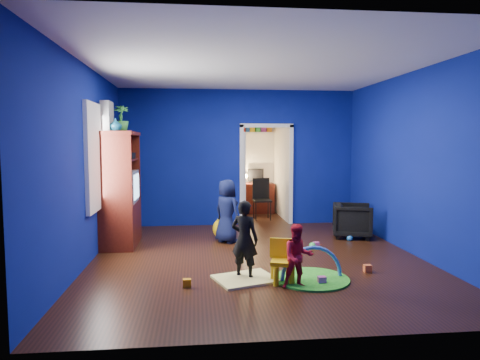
{
  "coord_description": "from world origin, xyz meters",
  "views": [
    {
      "loc": [
        -0.94,
        -6.38,
        1.77
      ],
      "look_at": [
        -0.22,
        0.4,
        1.18
      ],
      "focal_mm": 32.0,
      "sensor_mm": 36.0,
      "label": 1
    }
  ],
  "objects": [
    {
      "name": "floor",
      "position": [
        0.0,
        0.0,
        0.0
      ],
      "size": [
        5.0,
        5.5,
        0.01
      ],
      "primitive_type": "cube",
      "color": "black",
      "rests_on": "ground"
    },
    {
      "name": "ceiling",
      "position": [
        0.0,
        0.0,
        2.9
      ],
      "size": [
        5.0,
        5.5,
        0.01
      ],
      "primitive_type": "cube",
      "color": "white",
      "rests_on": "wall_back"
    },
    {
      "name": "wall_back",
      "position": [
        0.0,
        2.75,
        1.45
      ],
      "size": [
        5.0,
        0.02,
        2.9
      ],
      "primitive_type": "cube",
      "color": "navy",
      "rests_on": "floor"
    },
    {
      "name": "wall_front",
      "position": [
        0.0,
        -2.75,
        1.45
      ],
      "size": [
        5.0,
        0.02,
        2.9
      ],
      "primitive_type": "cube",
      "color": "navy",
      "rests_on": "floor"
    },
    {
      "name": "wall_left",
      "position": [
        -2.5,
        0.0,
        1.45
      ],
      "size": [
        0.02,
        5.5,
        2.9
      ],
      "primitive_type": "cube",
      "color": "navy",
      "rests_on": "floor"
    },
    {
      "name": "wall_right",
      "position": [
        2.5,
        0.0,
        1.45
      ],
      "size": [
        0.02,
        5.5,
        2.9
      ],
      "primitive_type": "cube",
      "color": "navy",
      "rests_on": "floor"
    },
    {
      "name": "alcove",
      "position": [
        0.6,
        3.62,
        1.25
      ],
      "size": [
        1.0,
        1.75,
        2.5
      ],
      "primitive_type": null,
      "color": "silver",
      "rests_on": "floor"
    },
    {
      "name": "armchair",
      "position": [
        1.99,
        1.28,
        0.32
      ],
      "size": [
        0.86,
        0.85,
        0.64
      ],
      "primitive_type": "imported",
      "rotation": [
        0.0,
        0.0,
        1.28
      ],
      "color": "black",
      "rests_on": "floor"
    },
    {
      "name": "child_black",
      "position": [
        -0.3,
        -0.92,
        0.51
      ],
      "size": [
        0.45,
        0.41,
        1.03
      ],
      "primitive_type": "imported",
      "rotation": [
        0.0,
        0.0,
        2.59
      ],
      "color": "black",
      "rests_on": "floor"
    },
    {
      "name": "child_navy",
      "position": [
        -0.38,
        1.11,
        0.56
      ],
      "size": [
        0.63,
        0.65,
        1.13
      ],
      "primitive_type": "imported",
      "rotation": [
        0.0,
        0.0,
        2.3
      ],
      "color": "#0E1633",
      "rests_on": "floor"
    },
    {
      "name": "toddler_red",
      "position": [
        0.3,
        -1.39,
        0.39
      ],
      "size": [
        0.39,
        0.3,
        0.79
      ],
      "primitive_type": "imported",
      "rotation": [
        0.0,
        0.0,
        -0.01
      ],
      "color": "red",
      "rests_on": "floor"
    },
    {
      "name": "vase",
      "position": [
        -2.22,
        0.8,
        2.06
      ],
      "size": [
        0.23,
        0.23,
        0.21
      ],
      "primitive_type": "imported",
      "rotation": [
        0.0,
        0.0,
        -0.2
      ],
      "color": "#0D646A",
      "rests_on": "tv_armoire"
    },
    {
      "name": "potted_plant",
      "position": [
        -2.22,
        1.32,
        2.19
      ],
      "size": [
        0.31,
        0.31,
        0.47
      ],
      "primitive_type": "imported",
      "rotation": [
        0.0,
        0.0,
        0.18
      ],
      "color": "#2F8233",
      "rests_on": "tv_armoire"
    },
    {
      "name": "tv_armoire",
      "position": [
        -2.22,
        1.1,
        0.98
      ],
      "size": [
        0.58,
        1.14,
        1.96
      ],
      "primitive_type": "cube",
      "color": "#411C0A",
      "rests_on": "floor"
    },
    {
      "name": "crt_tv",
      "position": [
        -2.18,
        1.1,
        1.02
      ],
      "size": [
        0.46,
        0.7,
        0.54
      ],
      "primitive_type": "cube",
      "color": "silver",
      "rests_on": "tv_armoire"
    },
    {
      "name": "yellow_blanket",
      "position": [
        -0.3,
        -1.02,
        0.01
      ],
      "size": [
        0.9,
        0.81,
        0.03
      ],
      "primitive_type": "cube",
      "rotation": [
        0.0,
        0.0,
        0.32
      ],
      "color": "#F2E07A",
      "rests_on": "floor"
    },
    {
      "name": "hopper_ball",
      "position": [
        -0.43,
        1.36,
        0.2
      ],
      "size": [
        0.39,
        0.39,
        0.39
      ],
      "primitive_type": "sphere",
      "color": "yellow",
      "rests_on": "floor"
    },
    {
      "name": "kid_chair",
      "position": [
        0.15,
        -1.19,
        0.25
      ],
      "size": [
        0.35,
        0.35,
        0.5
      ],
      "primitive_type": "cube",
      "rotation": [
        0.0,
        0.0,
        -0.3
      ],
      "color": "yellow",
      "rests_on": "floor"
    },
    {
      "name": "play_mat",
      "position": [
        0.55,
        -1.11,
        0.01
      ],
      "size": [
        0.97,
        0.97,
        0.03
      ],
      "primitive_type": "cylinder",
      "color": "#4CA625",
      "rests_on": "floor"
    },
    {
      "name": "toy_arch",
      "position": [
        0.55,
        -1.11,
        0.02
      ],
      "size": [
        0.86,
        0.18,
        0.86
      ],
      "primitive_type": "torus",
      "rotation": [
        1.57,
        0.0,
        0.15
      ],
      "color": "#3F8CD8",
      "rests_on": "floor"
    },
    {
      "name": "window_left",
      "position": [
        -2.48,
        0.35,
        1.55
      ],
      "size": [
        0.03,
        0.95,
        1.55
      ],
      "primitive_type": "cube",
      "color": "white",
      "rests_on": "wall_left"
    },
    {
      "name": "curtain",
      "position": [
        -2.37,
        0.9,
        1.25
      ],
      "size": [
        0.14,
        0.42,
        2.4
      ],
      "primitive_type": "cube",
      "color": "slate",
      "rests_on": "floor"
    },
    {
      "name": "doorway",
      "position": [
        0.6,
        2.75,
        1.05
      ],
      "size": [
        1.16,
        0.1,
        2.1
      ],
      "primitive_type": "cube",
      "color": "white",
      "rests_on": "floor"
    },
    {
      "name": "study_desk",
      "position": [
        0.6,
        4.26,
        0.38
      ],
      "size": [
        0.88,
        0.44,
        0.75
      ],
      "primitive_type": "cube",
      "color": "#3D140A",
      "rests_on": "floor"
    },
    {
      "name": "desk_monitor",
      "position": [
        0.6,
        4.38,
        0.95
      ],
      "size": [
        0.4,
        0.05,
        0.32
      ],
      "primitive_type": "cube",
      "color": "black",
      "rests_on": "study_desk"
    },
    {
      "name": "desk_lamp",
      "position": [
        0.32,
        4.32,
        0.93
      ],
      "size": [
        0.14,
        0.14,
        0.14
      ],
      "primitive_type": "sphere",
      "color": "#FFD88C",
      "rests_on": "study_desk"
    },
    {
      "name": "folding_chair",
      "position": [
        0.6,
        3.3,
        0.46
      ],
      "size": [
        0.4,
        0.4,
        0.92
      ],
      "primitive_type": "cube",
      "color": "black",
      "rests_on": "floor"
    },
    {
      "name": "book_shelf",
      "position": [
        0.6,
        4.37,
        2.02
      ],
      "size": [
        0.88,
        0.24,
        0.04
      ],
      "primitive_type": "cube",
      "color": "white",
      "rests_on": "study_desk"
    },
    {
      "name": "toy_0",
      "position": [
        1.41,
        -0.86,
        0.05
      ],
      "size": [
        0.1,
        0.08,
        0.1
      ],
      "primitive_type": "cube",
      "color": "orange",
      "rests_on": "floor"
    },
    {
      "name": "toy_1",
      "position": [
        1.85,
        1.0,
        0.06
      ],
      "size": [
        0.11,
        0.11,
        0.11
      ],
      "primitive_type": "sphere",
      "color": "#257CD2",
      "rests_on": "floor"
    },
    {
      "name": "toy_2",
      "position": [
        -1.05,
        -1.22,
        0.05
      ],
      "size": [
        0.1,
        0.08,
        0.1
      ],
      "primitive_type": "cube",
      "color": "orange",
      "rests_on": "floor"
    },
    {
      "name": "toy_3",
      "position": [
        1.01,
        0.49,
        0.06
      ],
      "size": [
        0.11,
        0.11,
        0.11
      ],
      "primitive_type": "sphere",
      "color": "green",
      "rests_on": "floor"
    },
    {
      "name": "toy_4",
      "position": [
        1.09,
        0.54,
        0.05
      ],
      "size": [
        0.1,
        0.08,
        0.1
      ],
      "primitive_type": "cube",
      "color": "#BA4590",
      "rests_on": "floor"
    },
    {
      "name": "toy_5",
      "position": [
        0.63,
        -1.29,
        0.05
      ],
      "size": [
        0.1,
        0.08,
        0.1
      ],
      "primitive_type": "cube",
      "color": "#DA529F",
      "rests_on": "floor"
    }
  ]
}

